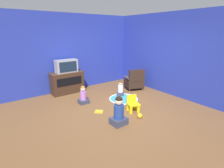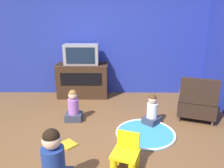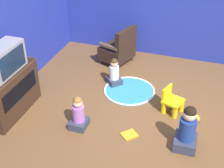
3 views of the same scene
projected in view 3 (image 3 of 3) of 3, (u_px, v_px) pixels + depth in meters
ground_plane at (148, 115)px, 5.23m from camera, size 30.00×30.00×0.00m
tv_cabinet at (8, 92)px, 5.10m from camera, size 1.16×0.49×0.78m
television at (4, 60)px, 4.76m from camera, size 0.75×0.34×0.45m
black_armchair at (119, 49)px, 6.59m from camera, size 0.79×0.74×0.82m
yellow_kid_chair at (172, 102)px, 5.22m from camera, size 0.39×0.38×0.45m
play_mat at (129, 90)px, 5.83m from camera, size 0.96×0.96×0.04m
child_watching_left at (114, 73)px, 5.92m from camera, size 0.37×0.37×0.54m
child_watching_center at (78, 114)px, 4.85m from camera, size 0.29×0.26×0.57m
child_watching_right at (187, 130)px, 4.44m from camera, size 0.38×0.33×0.72m
toy_ball at (196, 118)px, 5.05m from camera, size 0.13×0.13×0.13m
book at (129, 135)px, 4.80m from camera, size 0.30×0.29×0.02m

